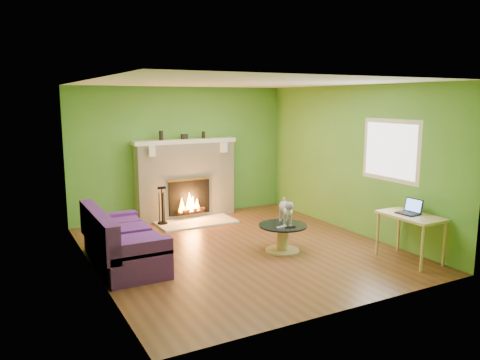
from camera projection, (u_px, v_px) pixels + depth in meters
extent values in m
plane|color=brown|center=(241.00, 249.00, 7.46)|extent=(5.00, 5.00, 0.00)
plane|color=white|center=(241.00, 83.00, 7.02)|extent=(5.00, 5.00, 0.00)
plane|color=#4C842B|center=(182.00, 152.00, 9.41)|extent=(5.00, 0.00, 5.00)
plane|color=#4C842B|center=(350.00, 198.00, 5.07)|extent=(5.00, 0.00, 5.00)
plane|color=#4C842B|center=(91.00, 180.00, 6.19)|extent=(0.00, 5.00, 5.00)
plane|color=#4C842B|center=(352.00, 160.00, 8.29)|extent=(0.00, 5.00, 5.00)
plane|color=silver|center=(391.00, 150.00, 7.46)|extent=(0.00, 1.20, 1.20)
plane|color=white|center=(390.00, 150.00, 7.46)|extent=(0.00, 1.06, 1.06)
cube|color=beige|center=(186.00, 181.00, 9.35)|extent=(2.00, 0.35, 1.50)
cube|color=black|center=(189.00, 197.00, 9.24)|extent=(0.85, 0.03, 0.68)
cube|color=gold|center=(189.00, 180.00, 9.17)|extent=(0.91, 0.02, 0.04)
cylinder|color=black|center=(190.00, 212.00, 9.26)|extent=(0.55, 0.07, 0.07)
cube|color=silver|center=(185.00, 141.00, 9.19)|extent=(2.10, 0.28, 0.08)
cube|color=silver|center=(152.00, 151.00, 8.71)|extent=(0.12, 0.10, 0.20)
cube|color=silver|center=(224.00, 147.00, 9.41)|extent=(0.12, 0.10, 0.20)
cube|color=beige|center=(196.00, 222.00, 9.02)|extent=(1.50, 0.75, 0.03)
cube|color=silver|center=(185.00, 141.00, 9.19)|extent=(2.10, 0.28, 0.08)
cube|color=#501C6A|center=(125.00, 250.00, 6.75)|extent=(0.82, 1.82, 0.41)
cube|color=#501C6A|center=(98.00, 230.00, 6.52)|extent=(0.19, 1.82, 0.51)
cube|color=#501C6A|center=(141.00, 248.00, 5.99)|extent=(0.82, 0.19, 0.21)
cube|color=#501C6A|center=(111.00, 220.00, 7.42)|extent=(0.82, 0.19, 0.21)
cube|color=#501C6A|center=(137.00, 242.00, 6.28)|extent=(0.65, 0.49, 0.11)
cube|color=#501C6A|center=(126.00, 231.00, 6.81)|extent=(0.65, 0.49, 0.11)
cube|color=#501C6A|center=(117.00, 223.00, 7.25)|extent=(0.65, 0.49, 0.11)
cylinder|color=tan|center=(282.00, 250.00, 7.35)|extent=(0.53, 0.53, 0.03)
cylinder|color=tan|center=(283.00, 238.00, 7.31)|extent=(0.19, 0.19, 0.37)
cylinder|color=black|center=(283.00, 225.00, 7.28)|extent=(0.76, 0.76, 0.02)
cube|color=tan|center=(411.00, 216.00, 6.83)|extent=(0.54, 0.93, 0.04)
cylinder|color=tan|center=(422.00, 249.00, 6.42)|extent=(0.04, 0.04, 0.65)
cylinder|color=tan|center=(444.00, 244.00, 6.63)|extent=(0.04, 0.04, 0.65)
cylinder|color=tan|center=(378.00, 234.00, 7.15)|extent=(0.04, 0.04, 0.65)
cylinder|color=tan|center=(399.00, 230.00, 7.36)|extent=(0.04, 0.04, 0.65)
cube|color=#98989B|center=(282.00, 227.00, 7.12)|extent=(0.18, 0.07, 0.02)
cube|color=black|center=(290.00, 227.00, 7.13)|extent=(0.16, 0.06, 0.02)
cylinder|color=black|center=(161.00, 135.00, 8.97)|extent=(0.08, 0.08, 0.18)
cylinder|color=black|center=(203.00, 135.00, 9.39)|extent=(0.07, 0.07, 0.14)
cube|color=black|center=(184.00, 137.00, 9.20)|extent=(0.12, 0.08, 0.10)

